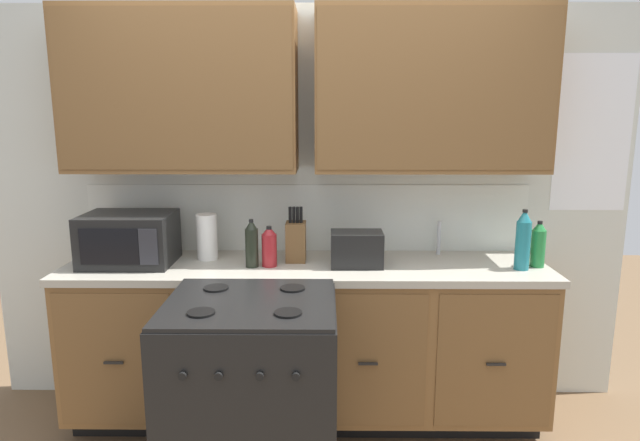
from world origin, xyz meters
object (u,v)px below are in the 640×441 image
bottle_green (538,244)px  bottle_dark (252,244)px  stove_range (252,398)px  knife_block (296,241)px  bottle_red (269,247)px  bottle_teal (523,240)px  microwave (129,239)px  toaster (357,249)px  paper_towel_roll (207,237)px

bottle_green → bottle_dark: bearing=-179.3°
stove_range → knife_block: (0.17, 0.69, 0.58)m
bottle_dark → bottle_red: (0.09, 0.01, -0.02)m
knife_block → bottle_teal: (1.21, -0.16, 0.04)m
knife_block → microwave: bearing=-175.7°
knife_block → bottle_dark: knife_block is taller
bottle_teal → knife_block: bearing=172.4°
toaster → bottle_green: bearing=-0.2°
bottle_teal → stove_range: bearing=-158.9°
bottle_green → knife_block: bearing=175.3°
bottle_green → bottle_red: bearing=-179.8°
paper_towel_roll → bottle_red: bearing=-21.0°
toaster → bottle_red: (-0.47, -0.01, 0.01)m
knife_block → bottle_teal: bearing=-7.6°
knife_block → stove_range: bearing=-103.7°
toaster → microwave: bearing=178.3°
knife_block → paper_towel_roll: 0.51m
toaster → paper_towel_roll: size_ratio=1.08×
bottle_red → bottle_teal: 1.35m
bottle_teal → toaster: bearing=176.3°
bottle_dark → bottle_green: 1.55m
stove_range → toaster: size_ratio=3.39×
paper_towel_roll → bottle_green: 1.83m
knife_block → bottle_green: size_ratio=1.23×
microwave → bottle_dark: size_ratio=1.83×
microwave → bottle_teal: 2.13m
stove_range → knife_block: knife_block is taller
toaster → bottle_green: size_ratio=1.11×
bottle_dark → bottle_green: (1.55, 0.02, -0.00)m
microwave → knife_block: bearing=4.3°
stove_range → bottle_red: bearing=87.0°
bottle_green → bottle_teal: bearing=-152.8°
microwave → toaster: 1.25m
bottle_green → toaster: bearing=179.8°
bottle_green → bottle_red: size_ratio=1.14×
bottle_red → bottle_green: bearing=0.2°
knife_block → bottle_dark: 0.26m
microwave → knife_block: knife_block is taller
microwave → bottle_teal: bearing=-2.5°
paper_towel_roll → bottle_teal: 1.73m
bottle_green → bottle_teal: size_ratio=0.78×
bottle_red → paper_towel_roll: bearing=159.0°
paper_towel_roll → bottle_dark: (0.27, -0.16, -0.00)m
stove_range → bottle_teal: (1.38, 0.53, 0.62)m
bottle_dark → bottle_green: bearing=0.7°
microwave → bottle_red: size_ratio=2.16×
stove_range → knife_block: 0.92m
bottle_green → bottle_red: 1.45m
bottle_green → stove_range: bearing=-158.5°
bottle_red → stove_range: bearing=-93.0°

